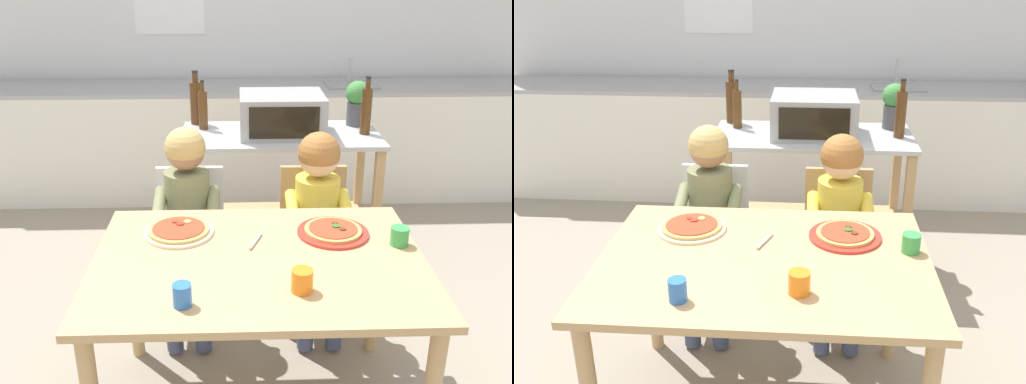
# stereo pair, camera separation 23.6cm
# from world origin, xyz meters

# --- Properties ---
(ground_plane) EXTENTS (11.37, 11.37, 0.00)m
(ground_plane) POSITION_xyz_m (0.00, 1.14, 0.00)
(ground_plane) COLOR gray
(back_wall_tiled) EXTENTS (5.27, 0.14, 2.70)m
(back_wall_tiled) POSITION_xyz_m (-0.00, 2.90, 1.35)
(back_wall_tiled) COLOR silver
(back_wall_tiled) RESTS_ON ground
(kitchen_counter) EXTENTS (4.74, 0.60, 1.09)m
(kitchen_counter) POSITION_xyz_m (0.00, 2.49, 0.45)
(kitchen_counter) COLOR silver
(kitchen_counter) RESTS_ON ground
(kitchen_island_cart) EXTENTS (1.16, 0.57, 0.86)m
(kitchen_island_cart) POSITION_xyz_m (0.18, 1.28, 0.58)
(kitchen_island_cart) COLOR #B7BABF
(kitchen_island_cart) RESTS_ON ground
(toaster_oven) EXTENTS (0.48, 0.40, 0.23)m
(toaster_oven) POSITION_xyz_m (0.18, 1.28, 0.98)
(toaster_oven) COLOR #999BA0
(toaster_oven) RESTS_ON kitchen_island_cart
(bottle_dark_olive_oil) EXTENTS (0.06, 0.06, 0.34)m
(bottle_dark_olive_oil) POSITION_xyz_m (0.67, 1.26, 1.01)
(bottle_dark_olive_oil) COLOR #4C2D14
(bottle_dark_olive_oil) RESTS_ON kitchen_island_cart
(bottle_squat_spirits) EXTENTS (0.07, 0.07, 0.33)m
(bottle_squat_spirits) POSITION_xyz_m (-0.33, 1.51, 1.00)
(bottle_squat_spirits) COLOR #4C2D14
(bottle_squat_spirits) RESTS_ON kitchen_island_cart
(bottle_clear_vinegar) EXTENTS (0.05, 0.05, 0.29)m
(bottle_clear_vinegar) POSITION_xyz_m (-0.28, 1.39, 0.98)
(bottle_clear_vinegar) COLOR #4C2D14
(bottle_clear_vinegar) RESTS_ON kitchen_island_cart
(potted_herb_plant) EXTENTS (0.15, 0.15, 0.27)m
(potted_herb_plant) POSITION_xyz_m (0.66, 1.45, 1.01)
(potted_herb_plant) COLOR #4C4C51
(potted_herb_plant) RESTS_ON kitchen_island_cart
(dining_table) EXTENTS (1.27, 0.92, 0.75)m
(dining_table) POSITION_xyz_m (0.00, 0.00, 0.65)
(dining_table) COLOR tan
(dining_table) RESTS_ON ground
(dining_chair_left) EXTENTS (0.36, 0.36, 0.81)m
(dining_chair_left) POSITION_xyz_m (-0.32, 0.73, 0.48)
(dining_chair_left) COLOR silver
(dining_chair_left) RESTS_ON ground
(dining_chair_right) EXTENTS (0.36, 0.36, 0.81)m
(dining_chair_right) POSITION_xyz_m (0.32, 0.73, 0.48)
(dining_chair_right) COLOR tan
(dining_chair_right) RESTS_ON ground
(child_in_olive_shirt) EXTENTS (0.32, 0.42, 1.05)m
(child_in_olive_shirt) POSITION_xyz_m (-0.32, 0.62, 0.69)
(child_in_olive_shirt) COLOR #424C6B
(child_in_olive_shirt) RESTS_ON ground
(child_in_yellow_shirt) EXTENTS (0.32, 0.42, 1.03)m
(child_in_yellow_shirt) POSITION_xyz_m (0.32, 0.61, 0.68)
(child_in_yellow_shirt) COLOR #424C6B
(child_in_yellow_shirt) RESTS_ON ground
(pizza_plate_cream) EXTENTS (0.29, 0.29, 0.03)m
(pizza_plate_cream) POSITION_xyz_m (-0.32, 0.22, 0.76)
(pizza_plate_cream) COLOR beige
(pizza_plate_cream) RESTS_ON dining_table
(pizza_plate_red_rimmed) EXTENTS (0.30, 0.30, 0.03)m
(pizza_plate_red_rimmed) POSITION_xyz_m (0.32, 0.20, 0.76)
(pizza_plate_red_rimmed) COLOR red
(pizza_plate_red_rimmed) RESTS_ON dining_table
(drinking_cup_orange) EXTENTS (0.08, 0.08, 0.08)m
(drinking_cup_orange) POSITION_xyz_m (0.14, -0.23, 0.79)
(drinking_cup_orange) COLOR orange
(drinking_cup_orange) RESTS_ON dining_table
(drinking_cup_blue) EXTENTS (0.06, 0.06, 0.08)m
(drinking_cup_blue) POSITION_xyz_m (-0.26, -0.31, 0.79)
(drinking_cup_blue) COLOR blue
(drinking_cup_blue) RESTS_ON dining_table
(drinking_cup_green) EXTENTS (0.07, 0.07, 0.08)m
(drinking_cup_green) POSITION_xyz_m (0.56, 0.09, 0.78)
(drinking_cup_green) COLOR green
(drinking_cup_green) RESTS_ON dining_table
(serving_spoon) EXTENTS (0.06, 0.14, 0.01)m
(serving_spoon) POSITION_xyz_m (-0.01, 0.13, 0.75)
(serving_spoon) COLOR #B7BABF
(serving_spoon) RESTS_ON dining_table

